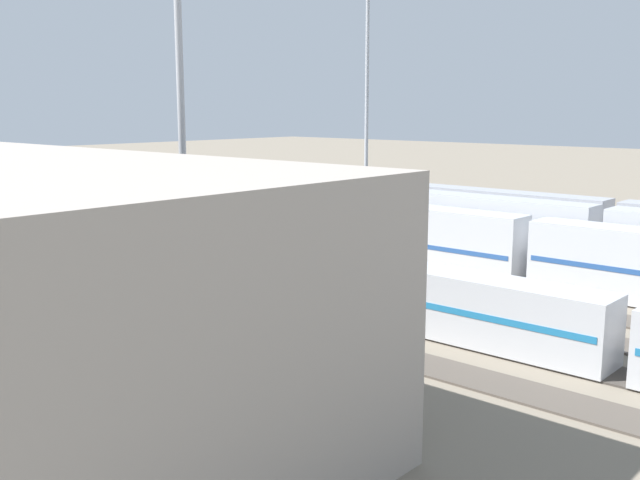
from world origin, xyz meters
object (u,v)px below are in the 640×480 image
Objects in this scene: train_on_track_3 at (398,233)px; train_on_track_1 at (474,221)px; train_on_track_6 at (421,298)px; light_mast_1 at (178,8)px; train_on_track_0 at (614,228)px; train_on_track_2 at (372,224)px; light_mast_0 at (367,63)px.

train_on_track_1 is (-1.58, -10.00, 0.03)m from train_on_track_3.
train_on_track_6 is 22.13m from light_mast_1.
train_on_track_1 is at bearing 23.86° from train_on_track_0.
train_on_track_6 is 0.51× the size of train_on_track_2.
train_on_track_3 is at bearing -87.68° from light_mast_1.
train_on_track_0 is 1.34× the size of train_on_track_6.
train_on_track_6 is at bearing 113.73° from train_on_track_1.
train_on_track_1 is 0.86× the size of train_on_track_2.
train_on_track_2 is at bearing -36.59° from train_on_track_3.
train_on_track_6 is 2.38× the size of light_mast_1.
light_mast_1 reaches higher than train_on_track_0.
light_mast_1 is (11.62, 8.40, 16.85)m from train_on_track_6.
light_mast_0 reaches higher than train_on_track_2.
train_on_track_6 is at bearing 89.40° from train_on_track_0.
light_mast_1 is at bearing 92.32° from train_on_track_3.
train_on_track_2 is at bearing -46.02° from train_on_track_6.
train_on_track_3 is at bearing 81.04° from train_on_track_1.
train_on_track_1 is at bearing 156.08° from light_mast_0.
light_mast_1 reaches higher than light_mast_0.
train_on_track_6 is at bearing 129.96° from train_on_track_3.
light_mast_0 is (31.02, -33.89, 16.38)m from train_on_track_6.
light_mast_0 reaches higher than train_on_track_0.
train_on_track_2 is (19.62, 10.00, -0.53)m from train_on_track_0.
train_on_track_1 is 1.68× the size of train_on_track_6.
train_on_track_6 is at bearing 132.47° from light_mast_0.
train_on_track_3 is 19.77m from train_on_track_0.
train_on_track_2 is 4.63× the size of light_mast_1.
train_on_track_1 is 4.11× the size of light_mast_0.
light_mast_1 is at bearing 114.65° from light_mast_0.
train_on_track_6 is (-12.57, 15.00, -0.58)m from train_on_track_3.
train_on_track_3 is 1.00× the size of train_on_track_1.
train_on_track_1 reaches higher than train_on_track_2.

